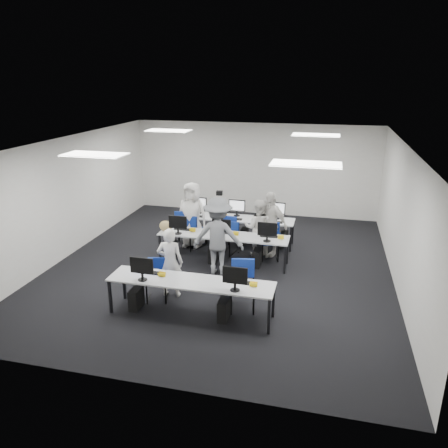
% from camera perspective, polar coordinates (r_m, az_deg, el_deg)
% --- Properties ---
extents(room, '(9.00, 9.02, 3.00)m').
position_cam_1_polar(room, '(10.23, -0.36, 2.25)').
color(room, black).
rests_on(room, ground).
extents(ceiling_panels, '(5.20, 4.60, 0.02)m').
position_cam_1_polar(ceiling_panels, '(9.91, -0.38, 10.50)').
color(ceiling_panels, white).
rests_on(ceiling_panels, room).
extents(desk_front, '(3.20, 0.70, 0.73)m').
position_cam_1_polar(desk_front, '(8.38, -4.37, -7.71)').
color(desk_front, '#AEB0B2').
rests_on(desk_front, ground).
extents(desk_mid, '(3.20, 0.70, 0.73)m').
position_cam_1_polar(desk_mid, '(10.68, -0.09, -1.68)').
color(desk_mid, '#AEB0B2').
rests_on(desk_mid, ground).
extents(desk_back, '(3.20, 0.70, 0.73)m').
position_cam_1_polar(desk_back, '(11.97, 1.50, 0.60)').
color(desk_back, '#AEB0B2').
rests_on(desk_back, ground).
extents(equipment_front, '(2.51, 0.41, 1.19)m').
position_cam_1_polar(equipment_front, '(8.57, -5.59, -9.55)').
color(equipment_front, '#0B1B9B').
rests_on(equipment_front, desk_front).
extents(equipment_mid, '(2.91, 0.41, 1.19)m').
position_cam_1_polar(equipment_mid, '(10.82, -1.10, -3.23)').
color(equipment_mid, white).
rests_on(equipment_mid, desk_mid).
extents(equipment_back, '(2.91, 0.41, 1.19)m').
position_cam_1_polar(equipment_back, '(12.05, 2.40, -0.90)').
color(equipment_back, white).
rests_on(equipment_back, desk_back).
extents(chair_0, '(0.52, 0.54, 0.86)m').
position_cam_1_polar(chair_0, '(9.22, -8.68, -8.14)').
color(chair_0, navy).
rests_on(chair_0, ground).
extents(chair_1, '(0.57, 0.61, 0.98)m').
position_cam_1_polar(chair_1, '(8.77, 2.44, -9.13)').
color(chair_1, navy).
rests_on(chair_1, ground).
extents(chair_2, '(0.58, 0.61, 0.98)m').
position_cam_1_polar(chair_2, '(11.73, -5.39, -1.78)').
color(chair_2, navy).
rests_on(chair_2, ground).
extents(chair_3, '(0.55, 0.58, 0.95)m').
position_cam_1_polar(chair_3, '(11.42, 0.25, -2.34)').
color(chair_3, navy).
rests_on(chair_3, ground).
extents(chair_4, '(0.54, 0.56, 0.89)m').
position_cam_1_polar(chair_4, '(11.12, 5.96, -3.14)').
color(chair_4, navy).
rests_on(chair_4, ground).
extents(chair_5, '(0.60, 0.62, 0.92)m').
position_cam_1_polar(chair_5, '(11.90, -3.78, -1.54)').
color(chair_5, navy).
rests_on(chair_5, ground).
extents(chair_6, '(0.42, 0.45, 0.84)m').
position_cam_1_polar(chair_6, '(11.62, 1.23, -2.13)').
color(chair_6, navy).
rests_on(chair_6, ground).
extents(chair_7, '(0.46, 0.50, 0.90)m').
position_cam_1_polar(chair_7, '(11.50, 6.20, -2.37)').
color(chair_7, navy).
rests_on(chair_7, ground).
extents(handbag, '(0.36, 0.25, 0.28)m').
position_cam_1_polar(handbag, '(10.94, -7.61, -0.29)').
color(handbag, tan).
rests_on(handbag, desk_mid).
extents(student_0, '(0.58, 0.42, 1.49)m').
position_cam_1_polar(student_0, '(9.14, -7.05, -5.01)').
color(student_0, silver).
rests_on(student_0, ground).
extents(student_1, '(0.74, 0.59, 1.49)m').
position_cam_1_polar(student_1, '(11.14, 4.50, -0.50)').
color(student_1, silver).
rests_on(student_1, ground).
extents(student_2, '(0.93, 0.67, 1.77)m').
position_cam_1_polar(student_2, '(11.70, -4.18, 1.19)').
color(student_2, silver).
rests_on(student_2, ground).
extents(student_3, '(1.07, 0.78, 1.68)m').
position_cam_1_polar(student_3, '(11.19, 5.99, 0.05)').
color(student_3, silver).
rests_on(student_3, ground).
extents(photographer, '(1.22, 0.75, 1.83)m').
position_cam_1_polar(photographer, '(10.05, -0.78, -1.59)').
color(photographer, slate).
rests_on(photographer, ground).
extents(dslr_camera, '(0.15, 0.19, 0.10)m').
position_cam_1_polar(dslr_camera, '(9.92, -0.61, 4.07)').
color(dslr_camera, black).
rests_on(dslr_camera, photographer).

